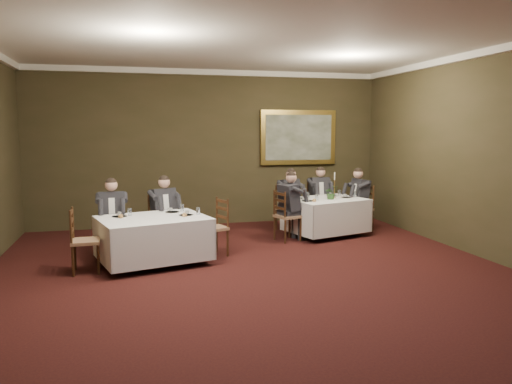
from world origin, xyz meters
name	(u,v)px	position (x,y,z in m)	size (l,w,h in m)	color
ground	(269,291)	(0.00, 0.00, 0.00)	(10.00, 10.00, 0.00)	black
ceiling	(270,25)	(0.00, 0.00, 3.50)	(8.00, 10.00, 0.10)	silver
back_wall	(210,148)	(0.00, 5.00, 1.75)	(8.00, 0.10, 3.50)	#332E19
crown_molding	(270,30)	(0.00, 0.00, 3.44)	(8.00, 10.00, 0.12)	white
table_main	(326,214)	(2.10, 3.16, 0.45)	(1.79, 1.55, 0.67)	black
table_second	(153,236)	(-1.45, 1.82, 0.45)	(1.96, 1.68, 0.67)	black
chair_main_backleft	(288,218)	(1.49, 3.80, 0.28)	(0.55, 0.54, 1.00)	#8B6646
diner_main_backleft	(288,207)	(1.49, 3.78, 0.51)	(0.53, 0.58, 1.35)	black
chair_main_backright	(318,215)	(2.28, 4.02, 0.28)	(0.46, 0.44, 1.00)	#8B6646
diner_main_backright	(319,205)	(2.28, 4.01, 0.51)	(0.43, 0.50, 1.35)	black
chair_main_endleft	(287,226)	(1.18, 2.89, 0.28)	(0.53, 0.54, 1.00)	#8B6646
diner_main_endleft	(288,215)	(1.19, 2.89, 0.51)	(0.57, 0.52, 1.35)	black
chair_main_endright	(361,218)	(3.02, 3.43, 0.28)	(0.44, 0.46, 1.00)	#8B6646
diner_main_endright	(361,207)	(3.01, 3.43, 0.51)	(0.50, 0.43, 1.35)	black
chair_sec_backleft	(113,239)	(-2.11, 2.54, 0.28)	(0.45, 0.43, 1.00)	#8B6646
diner_sec_backleft	(113,226)	(-2.11, 2.53, 0.51)	(0.43, 0.49, 1.35)	black
chair_sec_backright	(163,234)	(-1.23, 2.77, 0.28)	(0.56, 0.55, 1.00)	#8B6646
diner_sec_backright	(163,222)	(-1.23, 2.76, 0.51)	(0.55, 0.59, 1.35)	black
chair_sec_endright	(214,239)	(-0.41, 2.09, 0.28)	(0.54, 0.56, 1.00)	#8B6646
chair_sec_endleft	(86,254)	(-2.48, 1.55, 0.28)	(0.43, 0.45, 1.00)	#8B6646
centerpiece	(331,192)	(2.17, 3.07, 0.91)	(0.26, 0.23, 0.29)	#2D5926
candlestick	(334,188)	(2.33, 3.28, 0.96)	(0.08, 0.08, 0.55)	#AC7934
place_setting_table_main	(303,197)	(1.67, 3.38, 0.80)	(0.33, 0.31, 0.14)	white
place_setting_table_second	(123,214)	(-1.93, 2.07, 0.80)	(0.33, 0.31, 0.14)	white
painting	(298,137)	(2.10, 4.94, 1.99)	(1.84, 0.09, 1.28)	gold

